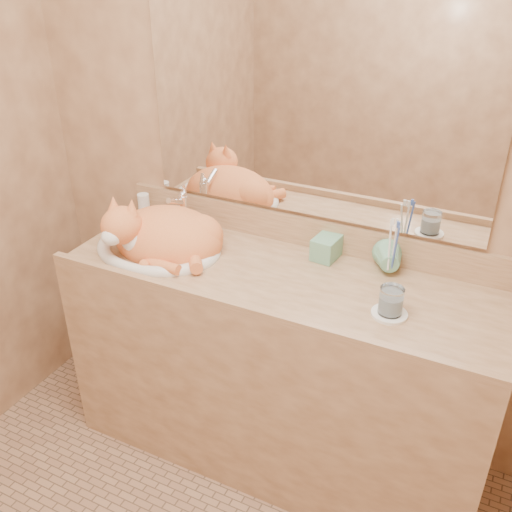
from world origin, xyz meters
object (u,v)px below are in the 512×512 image
at_px(soap_dispenser, 320,241).
at_px(vanity_counter, 277,368).
at_px(sink_basin, 157,231).
at_px(toothbrush_cup, 390,266).
at_px(cat, 161,233).
at_px(water_glass, 391,301).

bearing_deg(soap_dispenser, vanity_counter, -117.89).
height_order(vanity_counter, soap_dispenser, soap_dispenser).
distance_m(sink_basin, toothbrush_cup, 0.88).
bearing_deg(cat, water_glass, -9.30).
distance_m(sink_basin, soap_dispenser, 0.62).
distance_m(soap_dispenser, toothbrush_cup, 0.26).
height_order(vanity_counter, cat, cat).
bearing_deg(cat, sink_basin, 171.54).
bearing_deg(toothbrush_cup, sink_basin, -168.42).
height_order(cat, water_glass, cat).
distance_m(sink_basin, cat, 0.02).
xyz_separation_m(vanity_counter, sink_basin, (-0.50, -0.02, 0.50)).
height_order(sink_basin, cat, cat).
xyz_separation_m(sink_basin, soap_dispenser, (0.60, 0.16, 0.02)).
xyz_separation_m(vanity_counter, soap_dispenser, (0.10, 0.14, 0.52)).
height_order(soap_dispenser, water_glass, soap_dispenser).
bearing_deg(toothbrush_cup, water_glass, -75.06).
relative_size(cat, water_glass, 4.80).
height_order(soap_dispenser, toothbrush_cup, soap_dispenser).
relative_size(vanity_counter, soap_dispenser, 8.31).
height_order(vanity_counter, toothbrush_cup, toothbrush_cup).
bearing_deg(sink_basin, toothbrush_cup, 14.59).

